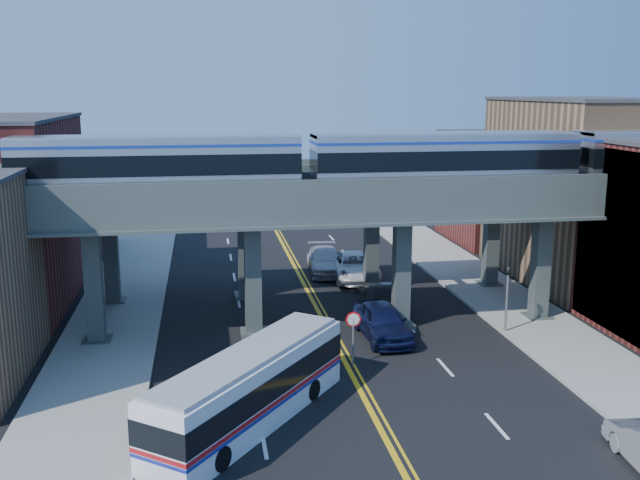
{
  "coord_description": "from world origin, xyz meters",
  "views": [
    {
      "loc": [
        -6.36,
        -27.96,
        12.77
      ],
      "look_at": [
        -0.83,
        5.74,
        5.5
      ],
      "focal_mm": 40.0,
      "sensor_mm": 36.0,
      "label": 1
    }
  ],
  "objects_px": {
    "traffic_signal": "(507,292)",
    "car_lane_b": "(384,300)",
    "transit_train": "(444,160)",
    "stop_sign": "(353,330)",
    "car_lane_d": "(326,261)",
    "car_lane_c": "(354,266)",
    "car_lane_a": "(382,321)",
    "transit_bus": "(250,389)"
  },
  "relations": [
    {
      "from": "traffic_signal",
      "to": "car_lane_b",
      "type": "relative_size",
      "value": 0.85
    },
    {
      "from": "transit_train",
      "to": "car_lane_d",
      "type": "relative_size",
      "value": 7.36
    },
    {
      "from": "traffic_signal",
      "to": "car_lane_a",
      "type": "distance_m",
      "value": 6.78
    },
    {
      "from": "traffic_signal",
      "to": "transit_bus",
      "type": "distance_m",
      "value": 16.3
    },
    {
      "from": "traffic_signal",
      "to": "car_lane_b",
      "type": "distance_m",
      "value": 7.25
    },
    {
      "from": "stop_sign",
      "to": "car_lane_c",
      "type": "height_order",
      "value": "stop_sign"
    },
    {
      "from": "transit_train",
      "to": "stop_sign",
      "type": "xyz_separation_m",
      "value": [
        -5.86,
        -5.0,
        -7.35
      ]
    },
    {
      "from": "car_lane_b",
      "to": "car_lane_c",
      "type": "xyz_separation_m",
      "value": [
        -0.12,
        7.75,
        0.08
      ]
    },
    {
      "from": "car_lane_c",
      "to": "car_lane_d",
      "type": "distance_m",
      "value": 2.62
    },
    {
      "from": "transit_bus",
      "to": "car_lane_d",
      "type": "height_order",
      "value": "transit_bus"
    },
    {
      "from": "stop_sign",
      "to": "car_lane_a",
      "type": "relative_size",
      "value": 0.49
    },
    {
      "from": "transit_train",
      "to": "car_lane_b",
      "type": "relative_size",
      "value": 8.94
    },
    {
      "from": "traffic_signal",
      "to": "car_lane_d",
      "type": "height_order",
      "value": "traffic_signal"
    },
    {
      "from": "transit_train",
      "to": "car_lane_b",
      "type": "xyz_separation_m",
      "value": [
        -2.44,
        2.51,
        -8.31
      ]
    },
    {
      "from": "car_lane_b",
      "to": "car_lane_a",
      "type": "bearing_deg",
      "value": -100.98
    },
    {
      "from": "stop_sign",
      "to": "car_lane_d",
      "type": "distance_m",
      "value": 17.41
    },
    {
      "from": "stop_sign",
      "to": "traffic_signal",
      "type": "bearing_deg",
      "value": 18.63
    },
    {
      "from": "stop_sign",
      "to": "car_lane_c",
      "type": "bearing_deg",
      "value": 77.78
    },
    {
      "from": "transit_train",
      "to": "car_lane_a",
      "type": "xyz_separation_m",
      "value": [
        -3.6,
        -1.65,
        -8.19
      ]
    },
    {
      "from": "traffic_signal",
      "to": "car_lane_b",
      "type": "xyz_separation_m",
      "value": [
        -5.48,
        4.51,
        -1.5
      ]
    },
    {
      "from": "transit_bus",
      "to": "car_lane_a",
      "type": "height_order",
      "value": "transit_bus"
    },
    {
      "from": "traffic_signal",
      "to": "car_lane_a",
      "type": "xyz_separation_m",
      "value": [
        -6.63,
        0.35,
        -1.38
      ]
    },
    {
      "from": "car_lane_a",
      "to": "car_lane_c",
      "type": "bearing_deg",
      "value": 82.43
    },
    {
      "from": "transit_train",
      "to": "stop_sign",
      "type": "height_order",
      "value": "transit_train"
    },
    {
      "from": "stop_sign",
      "to": "car_lane_b",
      "type": "relative_size",
      "value": 0.54
    },
    {
      "from": "transit_train",
      "to": "car_lane_a",
      "type": "height_order",
      "value": "transit_train"
    },
    {
      "from": "car_lane_c",
      "to": "traffic_signal",
      "type": "bearing_deg",
      "value": -62.9
    },
    {
      "from": "transit_train",
      "to": "car_lane_c",
      "type": "relative_size",
      "value": 6.86
    },
    {
      "from": "traffic_signal",
      "to": "transit_bus",
      "type": "height_order",
      "value": "traffic_signal"
    },
    {
      "from": "traffic_signal",
      "to": "car_lane_c",
      "type": "xyz_separation_m",
      "value": [
        -5.6,
        12.26,
        -1.42
      ]
    },
    {
      "from": "traffic_signal",
      "to": "car_lane_c",
      "type": "relative_size",
      "value": 0.65
    },
    {
      "from": "car_lane_b",
      "to": "transit_bus",
      "type": "bearing_deg",
      "value": -119.5
    },
    {
      "from": "traffic_signal",
      "to": "car_lane_a",
      "type": "height_order",
      "value": "traffic_signal"
    },
    {
      "from": "stop_sign",
      "to": "car_lane_d",
      "type": "height_order",
      "value": "stop_sign"
    },
    {
      "from": "traffic_signal",
      "to": "car_lane_c",
      "type": "bearing_deg",
      "value": 114.53
    },
    {
      "from": "stop_sign",
      "to": "car_lane_d",
      "type": "bearing_deg",
      "value": 84.52
    },
    {
      "from": "transit_bus",
      "to": "car_lane_c",
      "type": "distance_m",
      "value": 22.16
    },
    {
      "from": "traffic_signal",
      "to": "car_lane_c",
      "type": "distance_m",
      "value": 13.55
    },
    {
      "from": "transit_bus",
      "to": "car_lane_c",
      "type": "xyz_separation_m",
      "value": [
        8.46,
        20.47,
        -0.54
      ]
    },
    {
      "from": "traffic_signal",
      "to": "transit_train",
      "type": "bearing_deg",
      "value": 146.63
    },
    {
      "from": "traffic_signal",
      "to": "transit_bus",
      "type": "bearing_deg",
      "value": -149.73
    },
    {
      "from": "car_lane_d",
      "to": "traffic_signal",
      "type": "bearing_deg",
      "value": -59.49
    }
  ]
}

